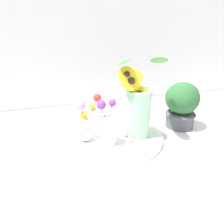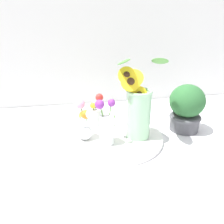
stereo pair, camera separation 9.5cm
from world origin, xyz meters
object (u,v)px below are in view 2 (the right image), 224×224
(mason_jar_sunflowers, at_px, (138,106))
(vase_bulb_right, at_px, (84,123))
(vase_small_center, at_px, (107,125))
(potted_plant, at_px, (186,107))
(vase_small_back, at_px, (98,116))
(serving_tray, at_px, (112,137))

(mason_jar_sunflowers, distance_m, vase_bulb_right, 0.24)
(mason_jar_sunflowers, bearing_deg, vase_small_center, -165.35)
(vase_bulb_right, distance_m, potted_plant, 0.49)
(vase_small_back, xyz_separation_m, potted_plant, (0.42, -0.05, 0.03))
(potted_plant, bearing_deg, vase_small_back, 173.03)
(vase_small_center, bearing_deg, mason_jar_sunflowers, 14.65)
(serving_tray, relative_size, vase_bulb_right, 2.54)
(vase_small_center, distance_m, potted_plant, 0.41)
(serving_tray, height_order, vase_bulb_right, vase_bulb_right)
(serving_tray, height_order, mason_jar_sunflowers, mason_jar_sunflowers)
(serving_tray, xyz_separation_m, vase_small_back, (-0.05, 0.08, 0.08))
(serving_tray, xyz_separation_m, mason_jar_sunflowers, (0.11, -0.03, 0.15))
(vase_bulb_right, relative_size, potted_plant, 0.77)
(serving_tray, relative_size, mason_jar_sunflowers, 1.24)
(mason_jar_sunflowers, height_order, vase_small_center, mason_jar_sunflowers)
(vase_small_back, height_order, potted_plant, potted_plant)
(serving_tray, bearing_deg, mason_jar_sunflowers, -14.68)
(mason_jar_sunflowers, relative_size, vase_small_center, 1.93)
(vase_bulb_right, bearing_deg, potted_plant, 4.15)
(vase_small_back, bearing_deg, mason_jar_sunflowers, -32.64)
(serving_tray, distance_m, vase_bulb_right, 0.15)
(mason_jar_sunflowers, relative_size, vase_small_back, 2.14)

